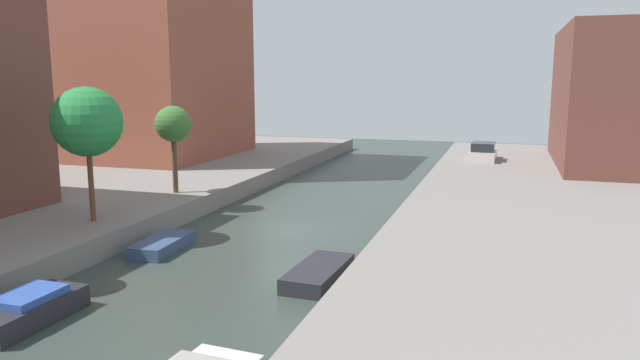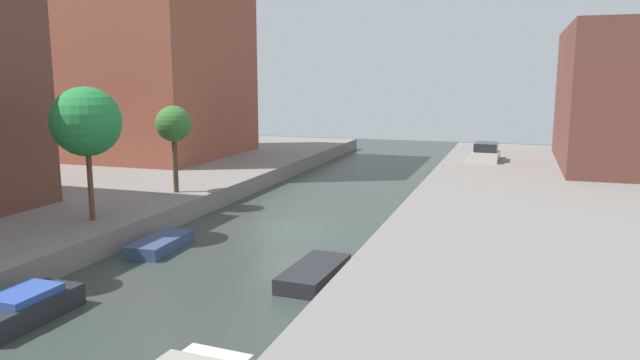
# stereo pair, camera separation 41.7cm
# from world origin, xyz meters

# --- Properties ---
(ground_plane) EXTENTS (84.00, 84.00, 0.00)m
(ground_plane) POSITION_xyz_m (0.00, 0.00, 0.00)
(ground_plane) COLOR #333D38
(quay_left) EXTENTS (20.00, 64.00, 1.00)m
(quay_left) POSITION_xyz_m (-15.00, 0.00, 0.50)
(quay_left) COLOR gray
(quay_left) RESTS_ON ground_plane
(apartment_tower_far) EXTENTS (10.00, 13.09, 19.60)m
(apartment_tower_far) POSITION_xyz_m (-16.00, 15.07, 10.80)
(apartment_tower_far) COLOR brown
(apartment_tower_far) RESTS_ON quay_left
(street_tree_2) EXTENTS (2.90, 2.90, 5.65)m
(street_tree_2) POSITION_xyz_m (-6.95, -4.51, 5.18)
(street_tree_2) COLOR brown
(street_tree_2) RESTS_ON quay_left
(street_tree_3) EXTENTS (1.88, 1.88, 4.58)m
(street_tree_3) POSITION_xyz_m (-6.95, 2.06, 4.57)
(street_tree_3) COLOR brown
(street_tree_3) RESTS_ON quay_left
(parked_car) EXTENTS (1.94, 4.12, 1.33)m
(parked_car) POSITION_xyz_m (8.05, 20.00, 1.55)
(parked_car) COLOR beige
(parked_car) RESTS_ON quay_right
(moored_boat_left_1) EXTENTS (1.57, 3.41, 0.91)m
(moored_boat_left_1) POSITION_xyz_m (-3.25, -12.05, 0.40)
(moored_boat_left_1) COLOR #232328
(moored_boat_left_1) RESTS_ON ground_plane
(moored_boat_left_2) EXTENTS (1.60, 3.33, 0.51)m
(moored_boat_left_2) POSITION_xyz_m (-3.58, -4.57, 0.25)
(moored_boat_left_2) COLOR #33476B
(moored_boat_left_2) RESTS_ON ground_plane
(moored_boat_right_2) EXTENTS (1.68, 3.70, 0.54)m
(moored_boat_right_2) POSITION_xyz_m (3.63, -6.11, 0.27)
(moored_boat_right_2) COLOR #232328
(moored_boat_right_2) RESTS_ON ground_plane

